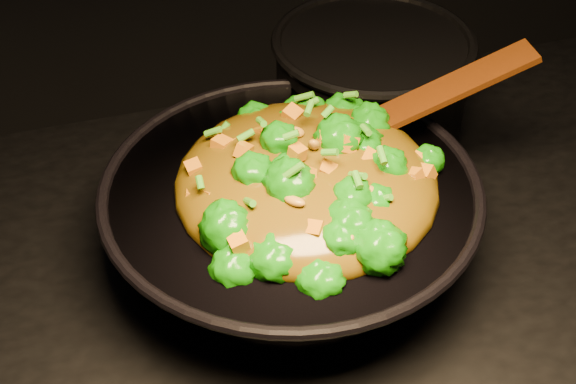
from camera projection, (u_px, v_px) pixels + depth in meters
name	position (u px, v px, depth m)	size (l,w,h in m)	color
wok	(291.00, 225.00, 0.86)	(0.39, 0.39, 0.11)	black
stir_fry	(307.00, 151.00, 0.80)	(0.27, 0.27, 0.09)	#167708
spatula	(419.00, 103.00, 0.87)	(0.27, 0.04, 0.01)	#3A1608
back_pot	(371.00, 85.00, 1.04)	(0.25, 0.25, 0.14)	black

